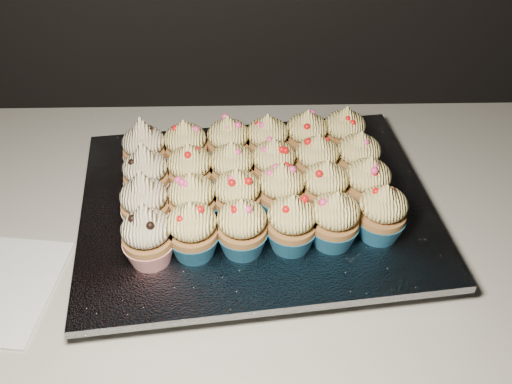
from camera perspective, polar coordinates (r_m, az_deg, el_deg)
worktop at (r=0.82m, az=-3.95°, el=-3.96°), size 2.44×0.64×0.04m
baking_tray at (r=0.80m, az=0.00°, el=-2.10°), size 0.47×0.38×0.02m
foil_lining at (r=0.79m, az=0.00°, el=-1.20°), size 0.51×0.42×0.01m
cupcake_0 at (r=0.69m, az=-10.80°, el=-4.34°), size 0.06×0.06×0.10m
cupcake_1 at (r=0.69m, az=-6.36°, el=-3.86°), size 0.06×0.06×0.08m
cupcake_2 at (r=0.69m, az=-1.40°, el=-3.57°), size 0.06×0.06×0.08m
cupcake_3 at (r=0.70m, az=3.58°, el=-3.17°), size 0.06×0.06×0.08m
cupcake_4 at (r=0.71m, az=7.85°, el=-2.79°), size 0.06×0.06×0.08m
cupcake_5 at (r=0.73m, az=12.48°, el=-2.06°), size 0.06×0.06×0.08m
cupcake_6 at (r=0.73m, az=-11.06°, el=-1.13°), size 0.06×0.06×0.10m
cupcake_7 at (r=0.73m, az=-6.39°, el=-0.89°), size 0.06×0.06×0.08m
cupcake_8 at (r=0.73m, az=-1.90°, el=-0.47°), size 0.06×0.06×0.08m
cupcake_9 at (r=0.74m, az=2.54°, el=0.13°), size 0.06×0.06×0.08m
cupcake_10 at (r=0.75m, az=6.90°, el=0.37°), size 0.06×0.06×0.08m
cupcake_11 at (r=0.77m, az=11.03°, el=0.76°), size 0.06×0.06×0.08m
cupcake_12 at (r=0.78m, az=-10.94°, el=1.71°), size 0.06×0.06×0.10m
cupcake_13 at (r=0.78m, az=-6.59°, el=2.09°), size 0.06×0.06×0.08m
cupcake_14 at (r=0.78m, az=-2.41°, el=2.31°), size 0.06×0.06×0.08m
cupcake_15 at (r=0.78m, az=1.75°, el=2.67°), size 0.06×0.06×0.08m
cupcake_16 at (r=0.79m, az=6.09°, el=3.05°), size 0.06×0.06×0.08m
cupcake_17 at (r=0.81m, az=10.16°, el=3.32°), size 0.06×0.06×0.08m
cupcake_18 at (r=0.83m, az=-11.09°, el=4.25°), size 0.06×0.06×0.10m
cupcake_19 at (r=0.82m, az=-7.04°, el=4.47°), size 0.06×0.06×0.08m
cupcake_20 at (r=0.83m, az=-2.77°, el=4.92°), size 0.06×0.06×0.08m
cupcake_21 at (r=0.83m, az=1.14°, el=5.11°), size 0.06×0.06×0.08m
cupcake_22 at (r=0.84m, az=5.06°, el=5.53°), size 0.06×0.06×0.08m
cupcake_23 at (r=0.85m, az=8.80°, el=5.82°), size 0.06×0.06×0.08m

